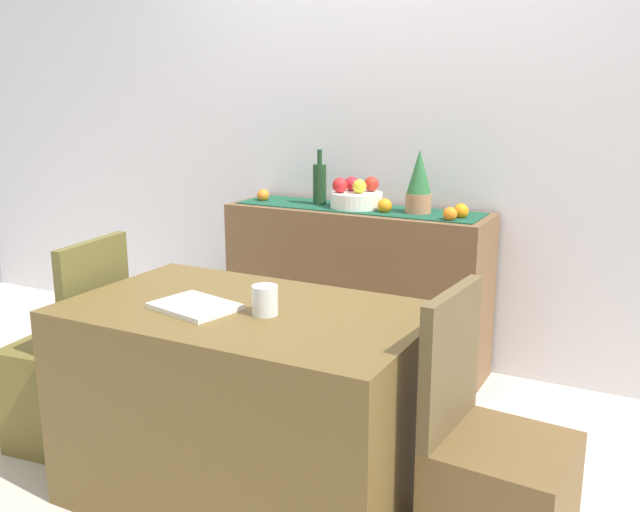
{
  "coord_description": "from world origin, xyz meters",
  "views": [
    {
      "loc": [
        1.42,
        -2.37,
        1.49
      ],
      "look_at": [
        -0.0,
        0.37,
        0.74
      ],
      "focal_mm": 39.31,
      "sensor_mm": 36.0,
      "label": 1
    }
  ],
  "objects_px": {
    "sideboard_console": "(356,288)",
    "wine_bottle": "(320,184)",
    "coffee_cup": "(265,300)",
    "chair_near_window": "(70,384)",
    "open_book": "(195,306)",
    "chair_by_corner": "(495,496)",
    "fruit_bowl": "(356,200)",
    "potted_plant": "(419,183)",
    "dining_table": "(248,405)"
  },
  "relations": [
    {
      "from": "sideboard_console",
      "to": "wine_bottle",
      "type": "relative_size",
      "value": 4.67
    },
    {
      "from": "wine_bottle",
      "to": "coffee_cup",
      "type": "relative_size",
      "value": 2.95
    },
    {
      "from": "chair_near_window",
      "to": "open_book",
      "type": "bearing_deg",
      "value": -7.17
    },
    {
      "from": "wine_bottle",
      "to": "chair_by_corner",
      "type": "height_order",
      "value": "wine_bottle"
    },
    {
      "from": "fruit_bowl",
      "to": "open_book",
      "type": "bearing_deg",
      "value": -88.23
    },
    {
      "from": "coffee_cup",
      "to": "chair_near_window",
      "type": "relative_size",
      "value": 0.11
    },
    {
      "from": "potted_plant",
      "to": "open_book",
      "type": "bearing_deg",
      "value": -101.6
    },
    {
      "from": "open_book",
      "to": "coffee_cup",
      "type": "relative_size",
      "value": 2.77
    },
    {
      "from": "dining_table",
      "to": "chair_by_corner",
      "type": "height_order",
      "value": "chair_by_corner"
    },
    {
      "from": "chair_near_window",
      "to": "chair_by_corner",
      "type": "distance_m",
      "value": 1.8
    },
    {
      "from": "potted_plant",
      "to": "coffee_cup",
      "type": "xyz_separation_m",
      "value": [
        -0.05,
        -1.38,
        -0.24
      ]
    },
    {
      "from": "dining_table",
      "to": "coffee_cup",
      "type": "xyz_separation_m",
      "value": [
        0.1,
        -0.03,
        0.42
      ]
    },
    {
      "from": "potted_plant",
      "to": "dining_table",
      "type": "xyz_separation_m",
      "value": [
        -0.15,
        -1.35,
        -0.66
      ]
    },
    {
      "from": "potted_plant",
      "to": "dining_table",
      "type": "height_order",
      "value": "potted_plant"
    },
    {
      "from": "open_book",
      "to": "chair_by_corner",
      "type": "height_order",
      "value": "chair_by_corner"
    },
    {
      "from": "chair_near_window",
      "to": "chair_by_corner",
      "type": "relative_size",
      "value": 1.0
    },
    {
      "from": "chair_near_window",
      "to": "coffee_cup",
      "type": "bearing_deg",
      "value": -2.05
    },
    {
      "from": "coffee_cup",
      "to": "chair_by_corner",
      "type": "height_order",
      "value": "chair_by_corner"
    },
    {
      "from": "wine_bottle",
      "to": "coffee_cup",
      "type": "bearing_deg",
      "value": -69.72
    },
    {
      "from": "sideboard_console",
      "to": "coffee_cup",
      "type": "bearing_deg",
      "value": -78.2
    },
    {
      "from": "sideboard_console",
      "to": "chair_near_window",
      "type": "bearing_deg",
      "value": -117.85
    },
    {
      "from": "chair_near_window",
      "to": "chair_by_corner",
      "type": "height_order",
      "value": "same"
    },
    {
      "from": "wine_bottle",
      "to": "chair_by_corner",
      "type": "distance_m",
      "value": 2.01
    },
    {
      "from": "potted_plant",
      "to": "open_book",
      "type": "xyz_separation_m",
      "value": [
        -0.3,
        -1.44,
        -0.28
      ]
    },
    {
      "from": "sideboard_console",
      "to": "chair_by_corner",
      "type": "height_order",
      "value": "chair_by_corner"
    },
    {
      "from": "sideboard_console",
      "to": "dining_table",
      "type": "xyz_separation_m",
      "value": [
        0.19,
        -1.35,
        -0.06
      ]
    },
    {
      "from": "coffee_cup",
      "to": "wine_bottle",
      "type": "bearing_deg",
      "value": 110.28
    },
    {
      "from": "sideboard_console",
      "to": "coffee_cup",
      "type": "xyz_separation_m",
      "value": [
        0.29,
        -1.38,
        0.36
      ]
    },
    {
      "from": "dining_table",
      "to": "sideboard_console",
      "type": "bearing_deg",
      "value": 97.94
    },
    {
      "from": "dining_table",
      "to": "chair_near_window",
      "type": "relative_size",
      "value": 1.41
    },
    {
      "from": "wine_bottle",
      "to": "chair_near_window",
      "type": "height_order",
      "value": "wine_bottle"
    },
    {
      "from": "sideboard_console",
      "to": "potted_plant",
      "type": "height_order",
      "value": "potted_plant"
    },
    {
      "from": "potted_plant",
      "to": "dining_table",
      "type": "bearing_deg",
      "value": -96.2
    },
    {
      "from": "fruit_bowl",
      "to": "chair_near_window",
      "type": "xyz_separation_m",
      "value": [
        -0.7,
        -1.34,
        -0.65
      ]
    },
    {
      "from": "sideboard_console",
      "to": "wine_bottle",
      "type": "distance_m",
      "value": 0.59
    },
    {
      "from": "sideboard_console",
      "to": "dining_table",
      "type": "height_order",
      "value": "sideboard_console"
    },
    {
      "from": "potted_plant",
      "to": "coffee_cup",
      "type": "bearing_deg",
      "value": -91.9
    },
    {
      "from": "open_book",
      "to": "coffee_cup",
      "type": "bearing_deg",
      "value": 25.67
    },
    {
      "from": "coffee_cup",
      "to": "chair_near_window",
      "type": "bearing_deg",
      "value": 177.95
    },
    {
      "from": "fruit_bowl",
      "to": "wine_bottle",
      "type": "distance_m",
      "value": 0.23
    },
    {
      "from": "wine_bottle",
      "to": "coffee_cup",
      "type": "height_order",
      "value": "wine_bottle"
    },
    {
      "from": "open_book",
      "to": "chair_near_window",
      "type": "height_order",
      "value": "chair_near_window"
    },
    {
      "from": "fruit_bowl",
      "to": "coffee_cup",
      "type": "bearing_deg",
      "value": -77.97
    },
    {
      "from": "wine_bottle",
      "to": "potted_plant",
      "type": "bearing_deg",
      "value": 0.0
    },
    {
      "from": "sideboard_console",
      "to": "potted_plant",
      "type": "distance_m",
      "value": 0.68
    },
    {
      "from": "open_book",
      "to": "coffee_cup",
      "type": "xyz_separation_m",
      "value": [
        0.25,
        0.06,
        0.04
      ]
    },
    {
      "from": "potted_plant",
      "to": "chair_near_window",
      "type": "xyz_separation_m",
      "value": [
        -1.04,
        -1.34,
        -0.76
      ]
    },
    {
      "from": "open_book",
      "to": "chair_near_window",
      "type": "xyz_separation_m",
      "value": [
        -0.75,
        0.09,
        -0.48
      ]
    },
    {
      "from": "wine_bottle",
      "to": "chair_near_window",
      "type": "relative_size",
      "value": 0.33
    },
    {
      "from": "sideboard_console",
      "to": "open_book",
      "type": "height_order",
      "value": "sideboard_console"
    }
  ]
}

